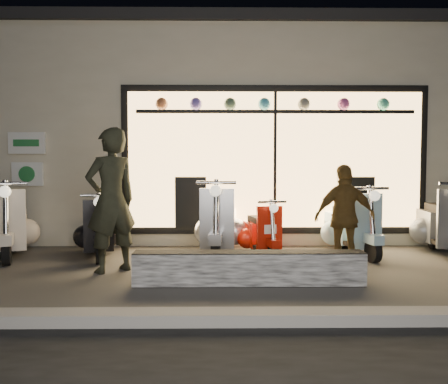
# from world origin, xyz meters

# --- Properties ---
(ground) EXTENTS (40.00, 40.00, 0.00)m
(ground) POSITION_xyz_m (0.00, 0.00, 0.00)
(ground) COLOR #383533
(ground) RESTS_ON ground
(kerb) EXTENTS (40.00, 0.25, 0.12)m
(kerb) POSITION_xyz_m (0.00, -2.00, 0.06)
(kerb) COLOR slate
(kerb) RESTS_ON ground
(shop_building) EXTENTS (10.20, 6.23, 4.20)m
(shop_building) POSITION_xyz_m (0.00, 4.98, 2.10)
(shop_building) COLOR beige
(shop_building) RESTS_ON ground
(graffiti_barrier) EXTENTS (2.76, 0.28, 0.40)m
(graffiti_barrier) POSITION_xyz_m (0.16, -0.65, 0.20)
(graffiti_barrier) COLOR black
(graffiti_barrier) RESTS_ON ground
(scooter_silver) EXTENTS (0.60, 1.63, 1.16)m
(scooter_silver) POSITION_xyz_m (-0.18, 1.27, 0.47)
(scooter_silver) COLOR black
(scooter_silver) RESTS_ON ground
(scooter_red) EXTENTS (0.58, 1.24, 0.88)m
(scooter_red) POSITION_xyz_m (0.46, 1.19, 0.35)
(scooter_red) COLOR black
(scooter_red) RESTS_ON ground
(scooter_black) EXTENTS (0.71, 1.37, 0.98)m
(scooter_black) POSITION_xyz_m (-2.16, 1.19, 0.39)
(scooter_black) COLOR black
(scooter_black) RESTS_ON ground
(scooter_cream) EXTENTS (0.91, 1.59, 1.15)m
(scooter_cream) POSITION_xyz_m (-3.57, 1.19, 0.46)
(scooter_cream) COLOR black
(scooter_cream) RESTS_ON ground
(scooter_blue) EXTENTS (0.64, 1.52, 1.08)m
(scooter_blue) POSITION_xyz_m (1.96, 1.32, 0.43)
(scooter_blue) COLOR black
(scooter_blue) RESTS_ON ground
(scooter_grey) EXTENTS (0.67, 1.61, 1.15)m
(scooter_grey) POSITION_xyz_m (3.49, 1.33, 0.46)
(scooter_grey) COLOR black
(scooter_grey) RESTS_ON ground
(man) EXTENTS (0.84, 0.81, 1.94)m
(man) POSITION_xyz_m (-1.65, 0.03, 0.97)
(man) COLOR black
(man) RESTS_ON ground
(woman) EXTENTS (0.88, 0.42, 1.45)m
(woman) POSITION_xyz_m (1.54, 0.14, 0.73)
(woman) COLOR brown
(woman) RESTS_ON ground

